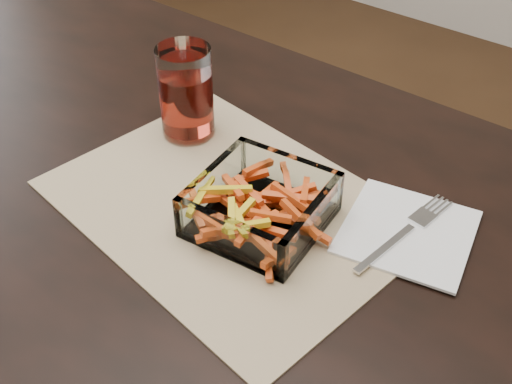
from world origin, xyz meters
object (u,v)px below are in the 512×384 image
glass_bowl (261,208)px  tumbler (186,95)px  dining_table (156,245)px  fork (407,230)px

glass_bowl → tumbler: bearing=156.2°
dining_table → glass_bowl: (0.15, 0.05, 0.12)m
glass_bowl → tumbler: tumbler is taller
dining_table → glass_bowl: bearing=18.9°
tumbler → glass_bowl: bearing=-23.8°
dining_table → fork: 0.35m
tumbler → fork: (0.36, 0.00, -0.06)m
dining_table → tumbler: 0.22m
glass_bowl → fork: 0.18m
tumbler → fork: 0.36m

